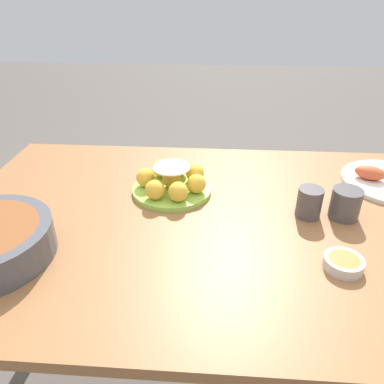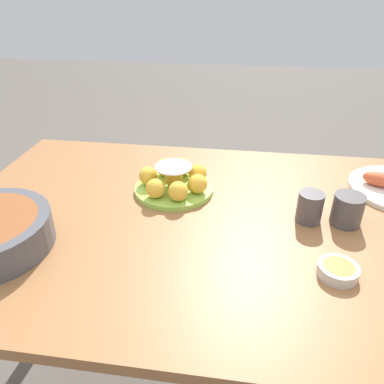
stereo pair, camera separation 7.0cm
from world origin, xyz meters
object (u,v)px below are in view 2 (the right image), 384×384
at_px(sauce_bowl, 338,270).
at_px(cup_far, 347,210).
at_px(dining_table, 211,243).
at_px(cup_near, 310,207).
at_px(cake_plate, 174,180).

relative_size(sauce_bowl, cup_far, 1.05).
xyz_separation_m(sauce_bowl, cup_far, (-0.06, -0.22, 0.03)).
bearing_deg(dining_table, cup_far, -175.69).
xyz_separation_m(sauce_bowl, cup_near, (0.04, -0.22, 0.03)).
height_order(dining_table, cup_far, cup_far).
distance_m(sauce_bowl, cup_far, 0.23).
relative_size(dining_table, cake_plate, 6.11).
relative_size(dining_table, cup_near, 17.47).
height_order(dining_table, cake_plate, cake_plate).
bearing_deg(dining_table, cake_plate, -45.87).
relative_size(cup_near, cup_far, 1.00).
distance_m(cake_plate, sauce_bowl, 0.55).
bearing_deg(cup_near, dining_table, 5.52).
bearing_deg(cake_plate, cup_far, 167.56).
height_order(cup_near, cup_far, same).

